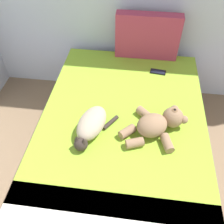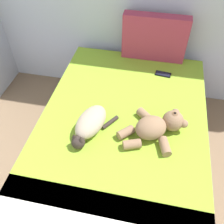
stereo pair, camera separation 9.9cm
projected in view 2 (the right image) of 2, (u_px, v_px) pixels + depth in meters
name	position (u px, v px, depth m)	size (l,w,h in m)	color
bed	(122.00, 139.00, 2.19)	(1.37, 1.91, 0.57)	#9E7A56
patterned_cushion	(154.00, 38.00, 2.38)	(0.62, 0.11, 0.45)	#A5334C
cat	(90.00, 124.00, 1.84)	(0.32, 0.42, 0.15)	tan
teddy_bear	(157.00, 126.00, 1.82)	(0.52, 0.42, 0.17)	#937051
cell_phone	(163.00, 74.00, 2.35)	(0.16, 0.09, 0.01)	black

